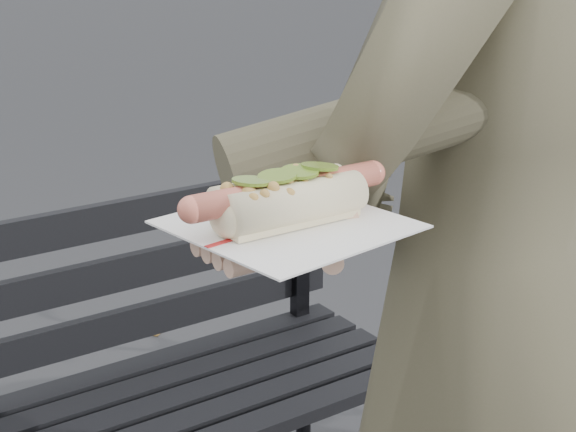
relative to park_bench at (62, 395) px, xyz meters
The scene contains 3 objects.
park_bench is the anchor object (origin of this frame).
person 0.99m from the park_bench, 67.82° to the right, with size 0.69×0.45×1.90m, color brown.
held_hotdog 1.13m from the park_bench, 82.19° to the right, with size 0.64×0.32×0.20m.
Camera 1 is at (-0.47, -0.68, 1.46)m, focal length 55.00 mm.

